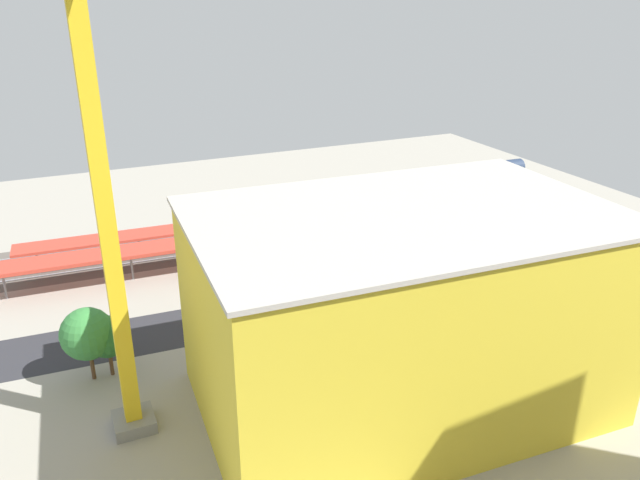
{
  "coord_description": "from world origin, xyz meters",
  "views": [
    {
      "loc": [
        29.02,
        66.65,
        37.24
      ],
      "look_at": [
        -1.19,
        -0.96,
        6.95
      ],
      "focal_mm": 34.9,
      "sensor_mm": 36.0,
      "label": 1
    }
  ],
  "objects_px": {
    "parked_car_4": "(270,293)",
    "traffic_light": "(387,276)",
    "parked_car_3": "(325,283)",
    "platform_canopy_near": "(188,243)",
    "box_truck_1": "(322,310)",
    "street_tree_3": "(447,268)",
    "construction_building": "(401,313)",
    "tower_crane": "(115,177)",
    "street_tree_0": "(107,337)",
    "street_tree_5": "(537,239)",
    "parked_car_2": "(379,272)",
    "street_tree_4": "(466,254)",
    "passenger_coach": "(479,178)",
    "platform_canopy_far": "(230,223)",
    "street_tree_2": "(87,334)",
    "box_truck_0": "(396,294)",
    "street_tree_1": "(523,245)",
    "parked_car_0": "(470,253)",
    "box_truck_2": "(305,309)",
    "locomotive": "(358,202)",
    "parked_car_1": "(424,261)"
  },
  "relations": [
    {
      "from": "parked_car_4",
      "to": "street_tree_1",
      "type": "distance_m",
      "value": 34.44
    },
    {
      "from": "box_truck_2",
      "to": "street_tree_3",
      "type": "height_order",
      "value": "street_tree_3"
    },
    {
      "from": "street_tree_3",
      "to": "street_tree_4",
      "type": "bearing_deg",
      "value": -175.16
    },
    {
      "from": "locomotive",
      "to": "parked_car_2",
      "type": "distance_m",
      "value": 26.6
    },
    {
      "from": "parked_car_3",
      "to": "tower_crane",
      "type": "xyz_separation_m",
      "value": [
        26.6,
        20.48,
        23.36
      ]
    },
    {
      "from": "street_tree_2",
      "to": "street_tree_4",
      "type": "bearing_deg",
      "value": -179.65
    },
    {
      "from": "locomotive",
      "to": "passenger_coach",
      "type": "bearing_deg",
      "value": 179.99
    },
    {
      "from": "street_tree_5",
      "to": "street_tree_4",
      "type": "bearing_deg",
      "value": 5.33
    },
    {
      "from": "parked_car_4",
      "to": "parked_car_3",
      "type": "bearing_deg",
      "value": 178.08
    },
    {
      "from": "box_truck_2",
      "to": "street_tree_1",
      "type": "distance_m",
      "value": 31.47
    },
    {
      "from": "parked_car_0",
      "to": "platform_canopy_far",
      "type": "bearing_deg",
      "value": -31.67
    },
    {
      "from": "street_tree_2",
      "to": "parked_car_4",
      "type": "bearing_deg",
      "value": -157.7
    },
    {
      "from": "tower_crane",
      "to": "street_tree_0",
      "type": "height_order",
      "value": "tower_crane"
    },
    {
      "from": "parked_car_2",
      "to": "street_tree_4",
      "type": "relative_size",
      "value": 0.5
    },
    {
      "from": "parked_car_4",
      "to": "tower_crane",
      "type": "bearing_deg",
      "value": 47.59
    },
    {
      "from": "parked_car_4",
      "to": "locomotive",
      "type": "bearing_deg",
      "value": -135.73
    },
    {
      "from": "construction_building",
      "to": "street_tree_0",
      "type": "height_order",
      "value": "construction_building"
    },
    {
      "from": "locomotive",
      "to": "traffic_light",
      "type": "xyz_separation_m",
      "value": [
        13.23,
        33.18,
        2.65
      ]
    },
    {
      "from": "parked_car_4",
      "to": "street_tree_0",
      "type": "bearing_deg",
      "value": 24.04
    },
    {
      "from": "platform_canopy_near",
      "to": "street_tree_1",
      "type": "xyz_separation_m",
      "value": [
        -40.46,
        21.24,
        0.9
      ]
    },
    {
      "from": "box_truck_2",
      "to": "street_tree_4",
      "type": "xyz_separation_m",
      "value": [
        -21.5,
        1.89,
        4.0
      ]
    },
    {
      "from": "parked_car_1",
      "to": "parked_car_4",
      "type": "relative_size",
      "value": 1.12
    },
    {
      "from": "passenger_coach",
      "to": "construction_building",
      "type": "bearing_deg",
      "value": 46.25
    },
    {
      "from": "box_truck_0",
      "to": "street_tree_1",
      "type": "distance_m",
      "value": 19.65
    },
    {
      "from": "box_truck_2",
      "to": "street_tree_0",
      "type": "relative_size",
      "value": 1.43
    },
    {
      "from": "parked_car_2",
      "to": "street_tree_5",
      "type": "relative_size",
      "value": 0.58
    },
    {
      "from": "parked_car_3",
      "to": "street_tree_4",
      "type": "height_order",
      "value": "street_tree_4"
    },
    {
      "from": "parked_car_3",
      "to": "street_tree_0",
      "type": "distance_m",
      "value": 29.9
    },
    {
      "from": "tower_crane",
      "to": "traffic_light",
      "type": "relative_size",
      "value": 5.94
    },
    {
      "from": "platform_canopy_near",
      "to": "parked_car_3",
      "type": "bearing_deg",
      "value": 139.12
    },
    {
      "from": "parked_car_3",
      "to": "parked_car_4",
      "type": "bearing_deg",
      "value": -1.92
    },
    {
      "from": "locomotive",
      "to": "box_truck_2",
      "type": "relative_size",
      "value": 1.62
    },
    {
      "from": "construction_building",
      "to": "tower_crane",
      "type": "xyz_separation_m",
      "value": [
        23.11,
        -3.87,
        14.72
      ]
    },
    {
      "from": "passenger_coach",
      "to": "construction_building",
      "type": "distance_m",
      "value": 68.58
    },
    {
      "from": "platform_canopy_near",
      "to": "traffic_light",
      "type": "xyz_separation_m",
      "value": [
        -19.5,
        21.18,
        0.4
      ]
    },
    {
      "from": "locomotive",
      "to": "box_truck_1",
      "type": "relative_size",
      "value": 1.72
    },
    {
      "from": "tower_crane",
      "to": "parked_car_2",
      "type": "bearing_deg",
      "value": -149.34
    },
    {
      "from": "street_tree_1",
      "to": "street_tree_2",
      "type": "distance_m",
      "value": 55.56
    },
    {
      "from": "box_truck_1",
      "to": "street_tree_1",
      "type": "xyz_separation_m",
      "value": [
        -29.63,
        0.08,
        3.3
      ]
    },
    {
      "from": "platform_canopy_near",
      "to": "parked_car_1",
      "type": "distance_m",
      "value": 33.39
    },
    {
      "from": "parked_car_4",
      "to": "traffic_light",
      "type": "distance_m",
      "value": 15.26
    },
    {
      "from": "box_truck_1",
      "to": "street_tree_3",
      "type": "relative_size",
      "value": 1.32
    },
    {
      "from": "platform_canopy_near",
      "to": "street_tree_3",
      "type": "relative_size",
      "value": 7.81
    },
    {
      "from": "street_tree_2",
      "to": "street_tree_3",
      "type": "bearing_deg",
      "value": -179.95
    },
    {
      "from": "parked_car_0",
      "to": "box_truck_2",
      "type": "relative_size",
      "value": 0.5
    },
    {
      "from": "passenger_coach",
      "to": "platform_canopy_far",
      "type": "bearing_deg",
      "value": 6.14
    },
    {
      "from": "platform_canopy_far",
      "to": "passenger_coach",
      "type": "height_order",
      "value": "passenger_coach"
    },
    {
      "from": "platform_canopy_near",
      "to": "street_tree_5",
      "type": "xyz_separation_m",
      "value": [
        -43.55,
        20.46,
        0.95
      ]
    },
    {
      "from": "box_truck_2",
      "to": "street_tree_0",
      "type": "bearing_deg",
      "value": 5.5
    },
    {
      "from": "parked_car_1",
      "to": "traffic_light",
      "type": "xyz_separation_m",
      "value": [
        11.4,
        9.02,
        3.77
      ]
    }
  ]
}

